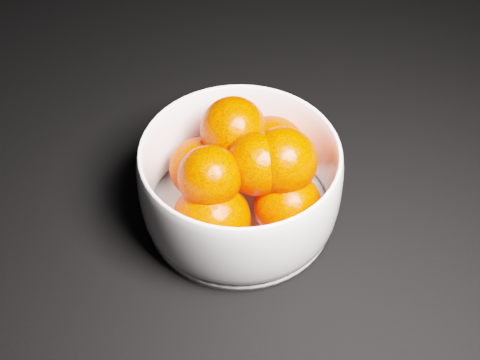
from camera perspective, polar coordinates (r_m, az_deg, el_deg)
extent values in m
cube|color=black|center=(0.63, -6.96, -7.49)|extent=(3.00, 3.00, 0.00)
cylinder|color=white|center=(0.67, 0.00, -2.74)|extent=(0.18, 0.18, 0.01)
sphere|color=#FF2B00|center=(0.67, 2.63, 2.39)|extent=(0.07, 0.07, 0.07)
sphere|color=#FF2B00|center=(0.65, -3.41, 1.04)|extent=(0.06, 0.06, 0.06)
sphere|color=#FF2B00|center=(0.61, -2.43, -3.36)|extent=(0.07, 0.07, 0.07)
sphere|color=#FF2B00|center=(0.62, 4.11, -2.20)|extent=(0.06, 0.06, 0.06)
sphere|color=#FF2B00|center=(0.64, -0.58, 4.34)|extent=(0.06, 0.06, 0.06)
sphere|color=#FF2B00|center=(0.59, -2.60, 0.24)|extent=(0.06, 0.06, 0.06)
sphere|color=#FF2B00|center=(0.61, 3.64, 1.59)|extent=(0.06, 0.06, 0.06)
sphere|color=#FF2B00|center=(0.60, 1.54, 1.39)|extent=(0.06, 0.06, 0.06)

